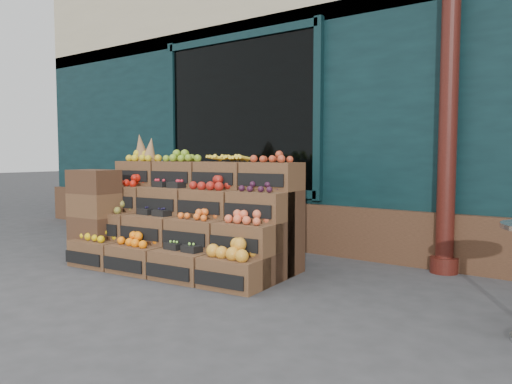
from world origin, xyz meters
The scene contains 5 objects.
ground centered at (0.00, 0.00, 0.00)m, with size 60.00×60.00×0.00m, color #38383A.
shop_facade centered at (0.00, 5.11, 2.40)m, with size 12.00×6.24×4.80m.
crate_display centered at (-1.09, 0.69, 0.45)m, with size 2.43×1.36×1.46m.
spare_crates centered at (-2.09, 0.21, 0.52)m, with size 0.54×0.40×1.04m.
shopkeeper centered at (-1.45, 2.94, 0.99)m, with size 0.72×0.47×1.97m, color #1A5B25.
Camera 1 is at (2.68, -3.14, 1.22)m, focal length 35.00 mm.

